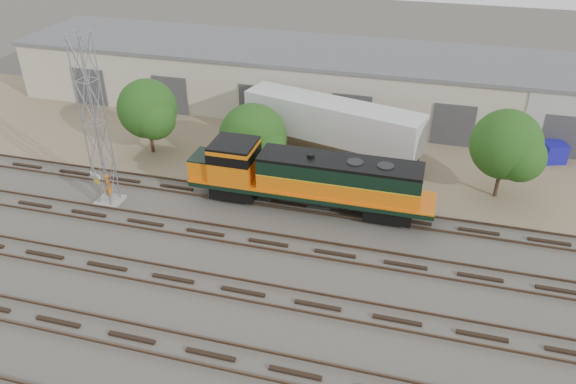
% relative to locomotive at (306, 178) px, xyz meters
% --- Properties ---
extents(ground, '(140.00, 140.00, 0.00)m').
position_rel_locomotive_xyz_m(ground, '(-1.15, -6.00, -2.19)').
color(ground, '#47423A').
rests_on(ground, ground).
extents(dirt_strip, '(80.00, 16.00, 0.02)m').
position_rel_locomotive_xyz_m(dirt_strip, '(-1.15, 9.00, -2.18)').
color(dirt_strip, '#726047').
rests_on(dirt_strip, ground).
extents(tracks, '(80.00, 20.40, 0.28)m').
position_rel_locomotive_xyz_m(tracks, '(-1.15, -9.00, -2.12)').
color(tracks, black).
rests_on(tracks, ground).
extents(warehouse, '(58.40, 10.40, 5.30)m').
position_rel_locomotive_xyz_m(warehouse, '(-1.10, 16.98, 0.46)').
color(warehouse, '#BDB59D').
rests_on(warehouse, ground).
extents(locomotive, '(15.73, 2.76, 3.78)m').
position_rel_locomotive_xyz_m(locomotive, '(0.00, 0.00, 0.00)').
color(locomotive, black).
rests_on(locomotive, tracks).
extents(signal_tower, '(1.64, 1.64, 11.14)m').
position_rel_locomotive_xyz_m(signal_tower, '(-12.62, -2.83, 3.22)').
color(signal_tower, gray).
rests_on(signal_tower, ground).
extents(sign_post, '(0.90, 0.36, 2.32)m').
position_rel_locomotive_xyz_m(sign_post, '(-13.10, -3.17, -0.57)').
color(sign_post, gray).
rests_on(sign_post, ground).
extents(worker, '(0.80, 0.76, 1.84)m').
position_rel_locomotive_xyz_m(worker, '(-12.86, -2.35, -1.28)').
color(worker, orange).
rests_on(worker, ground).
extents(semi_trailer, '(13.99, 6.18, 4.23)m').
position_rel_locomotive_xyz_m(semi_trailer, '(0.35, 7.85, 0.47)').
color(semi_trailer, silver).
rests_on(semi_trailer, ground).
extents(dumpster_blue, '(2.01, 1.95, 1.50)m').
position_rel_locomotive_xyz_m(dumpster_blue, '(16.25, 11.16, -1.44)').
color(dumpster_blue, '#17169A').
rests_on(dumpster_blue, ground).
extents(tree_west, '(4.65, 4.43, 5.79)m').
position_rel_locomotive_xyz_m(tree_west, '(-13.08, 4.50, 1.27)').
color(tree_west, '#382619').
rests_on(tree_west, ground).
extents(tree_mid, '(5.20, 4.95, 4.95)m').
position_rel_locomotive_xyz_m(tree_mid, '(-4.89, 4.62, -0.14)').
color(tree_mid, '#382619').
rests_on(tree_mid, ground).
extents(tree_east, '(4.77, 4.54, 6.13)m').
position_rel_locomotive_xyz_m(tree_east, '(12.20, 4.56, 1.55)').
color(tree_east, '#382619').
rests_on(tree_east, ground).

